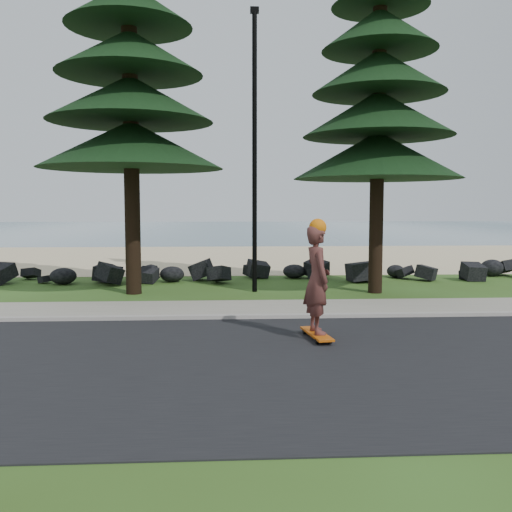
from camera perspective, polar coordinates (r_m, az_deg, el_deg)
The scene contains 10 objects.
ground at distance 13.71m, azimuth 0.59°, elevation -5.57°, with size 160.00×160.00×0.00m, color #314917.
road at distance 9.33m, azimuth 2.47°, elevation -10.57°, with size 160.00×7.00×0.02m, color black.
kerb at distance 12.82m, azimuth 0.86°, elevation -6.09°, with size 160.00×0.20×0.10m, color #A39B93.
sidewalk at distance 13.90m, azimuth 0.53°, elevation -5.26°, with size 160.00×2.00×0.08m, color gray.
beach_sand at distance 28.07m, azimuth -1.40°, elevation -0.13°, with size 160.00×15.00×0.01m, color #D7B48F.
ocean at distance 64.50m, azimuth -2.45°, elevation 2.76°, with size 160.00×58.00×0.01m, color #3D6575.
seawall_boulders at distance 19.23m, azimuth -0.53°, elevation -2.51°, with size 60.00×2.40×1.10m, color black, non-canonical shape.
pine_right at distance 17.71m, azimuth 12.31°, elevation 23.01°, with size 4.80×4.80×12.72m.
lamp_post at distance 16.75m, azimuth -0.15°, elevation 10.55°, with size 0.25×0.14×8.14m.
skateboarder at distance 10.73m, azimuth 6.14°, elevation -2.40°, with size 0.59×1.25×2.27m.
Camera 1 is at (-0.91, -13.45, 2.51)m, focal length 40.00 mm.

